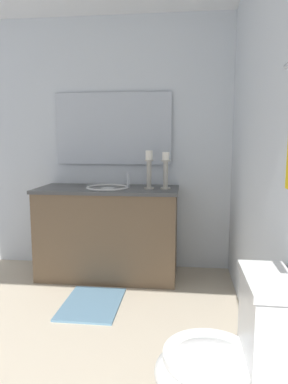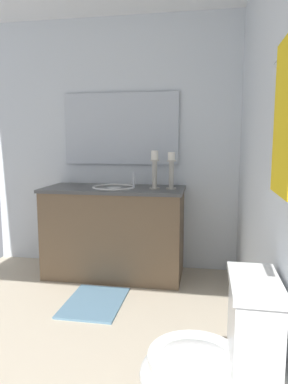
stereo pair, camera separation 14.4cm
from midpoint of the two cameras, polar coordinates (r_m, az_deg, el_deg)
The scene contains 11 objects.
floor at distance 2.56m, azimuth -12.19°, elevation -22.02°, with size 2.93×2.53×0.02m, color beige.
wall_back at distance 2.07m, azimuth 21.16°, elevation 6.38°, with size 2.93×0.04×2.45m, color silver.
wall_left at distance 3.61m, azimuth -3.90°, elevation 7.46°, with size 0.04×2.53×2.45m, color silver.
vanity_cabinet at distance 3.38m, azimuth -3.56°, elevation -6.36°, with size 0.58×1.31×0.84m.
sink_basin at distance 3.30m, azimuth -3.60°, elevation 0.06°, with size 0.40×0.40×0.24m.
mirror at distance 3.54m, azimuth -2.61°, elevation 10.08°, with size 0.02×1.14×0.69m, color silver.
candle_holder_tall at distance 3.18m, azimuth 5.71°, elevation 3.58°, with size 0.09×0.09×0.33m.
candle_holder_short at distance 3.19m, azimuth 3.02°, elevation 3.78°, with size 0.09×0.09×0.34m.
toilet at distance 1.63m, azimuth 13.61°, elevation -25.77°, with size 0.39×0.54×0.75m.
towel_near_vanity at distance 1.25m, azimuth 25.09°, elevation 10.80°, with size 0.28×0.03×0.49m, color yellow.
bath_mat at distance 2.95m, azimuth -6.49°, elevation -17.18°, with size 0.60×0.44×0.02m, color slate.
Camera 2 is at (2.03, 0.95, 1.27)m, focal length 33.24 mm.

